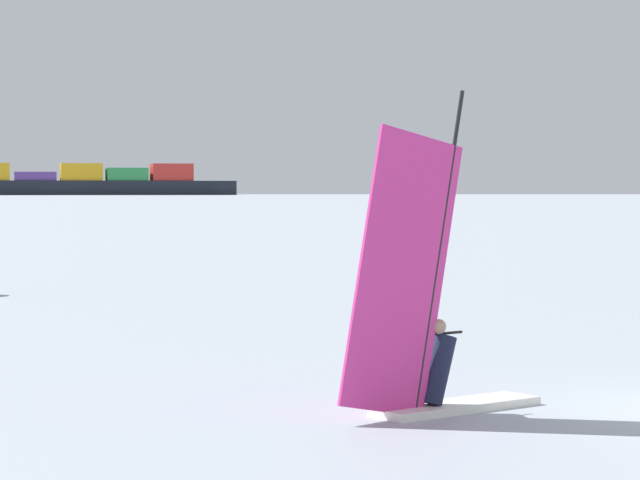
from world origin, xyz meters
TOP-DOWN VIEW (x-y plane):
  - windsurfer at (-4.16, 1.65)m, footprint 3.52×1.36m
  - cargo_ship at (189.05, 824.67)m, footprint 220.12×70.05m

SIDE VIEW (x-z plane):
  - windsurfer at x=-4.16m, z-range -1.21..3.40m
  - cargo_ship at x=189.05m, z-range -8.28..24.05m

